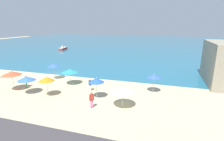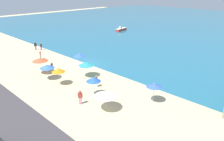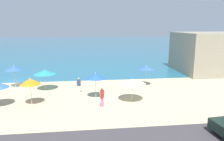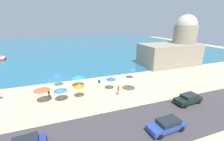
{
  "view_description": "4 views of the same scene",
  "coord_description": "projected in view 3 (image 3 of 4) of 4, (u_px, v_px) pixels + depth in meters",
  "views": [
    {
      "loc": [
        17.49,
        -24.88,
        8.52
      ],
      "look_at": [
        9.15,
        2.01,
        1.01
      ],
      "focal_mm": 28.0,
      "sensor_mm": 36.0,
      "label": 1
    },
    {
      "loc": [
        28.79,
        -23.07,
        12.9
      ],
      "look_at": [
        7.06,
        -0.76,
        0.82
      ],
      "focal_mm": 35.0,
      "sensor_mm": 36.0,
      "label": 2
    },
    {
      "loc": [
        9.21,
        -28.03,
        7.17
      ],
      "look_at": [
        12.81,
        1.77,
        0.91
      ],
      "focal_mm": 35.0,
      "sensor_mm": 36.0,
      "label": 3
    },
    {
      "loc": [
        1.64,
        -31.1,
        12.05
      ],
      "look_at": [
        13.03,
        0.43,
        1.11
      ],
      "focal_mm": 24.0,
      "sensor_mm": 36.0,
      "label": 4
    }
  ],
  "objects": [
    {
      "name": "beach_umbrella_0",
      "position": [
        146.0,
        68.0,
        25.88
      ],
      "size": [
        1.81,
        1.81,
        2.48
      ],
      "color": "#B2B2B7",
      "rests_on": "ground_plane"
    },
    {
      "name": "beach_umbrella_1",
      "position": [
        96.0,
        76.0,
        21.42
      ],
      "size": [
        1.8,
        1.8,
        2.59
      ],
      "color": "#B2B2B7",
      "rests_on": "ground_plane"
    },
    {
      "name": "bather_3",
      "position": [
        102.0,
        96.0,
        19.31
      ],
      "size": [
        0.42,
        0.44,
        1.8
      ],
      "color": "pink",
      "rests_on": "ground_plane"
    },
    {
      "name": "ground_plane",
      "position": [
        13.0,
        83.0,
        27.62
      ],
      "size": [
        160.0,
        160.0,
        0.0
      ],
      "primitive_type": "plane",
      "color": "#CBB98B"
    },
    {
      "name": "sea",
      "position": [
        61.0,
        45.0,
        81.06
      ],
      "size": [
        150.0,
        110.0,
        0.05
      ],
      "primitive_type": "cube",
      "color": "#246684",
      "rests_on": "ground_plane"
    },
    {
      "name": "bather_5",
      "position": [
        79.0,
        84.0,
        23.4
      ],
      "size": [
        0.54,
        0.34,
        1.67
      ],
      "color": "#F9ECCA",
      "rests_on": "ground_plane"
    },
    {
      "name": "beach_umbrella_2",
      "position": [
        45.0,
        72.0,
        24.15
      ],
      "size": [
        2.41,
        2.41,
        2.37
      ],
      "color": "#B2B2B7",
      "rests_on": "ground_plane"
    },
    {
      "name": "beach_umbrella_4",
      "position": [
        132.0,
        82.0,
        20.58
      ],
      "size": [
        2.5,
        2.5,
        2.24
      ],
      "color": "#B2B2B7",
      "rests_on": "ground_plane"
    },
    {
      "name": "beach_umbrella_3",
      "position": [
        14.0,
        68.0,
        25.13
      ],
      "size": [
        1.94,
        1.94,
        2.66
      ],
      "color": "#B2B2B7",
      "rests_on": "ground_plane"
    },
    {
      "name": "beach_umbrella_7",
      "position": [
        30.0,
        81.0,
        19.58
      ],
      "size": [
        1.83,
        1.83,
        2.55
      ],
      "color": "#B2B2B7",
      "rests_on": "ground_plane"
    }
  ]
}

